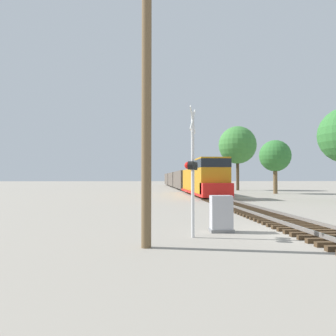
% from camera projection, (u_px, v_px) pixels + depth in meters
% --- Properties ---
extents(ground_plane, '(400.00, 400.00, 0.00)m').
position_uv_depth(ground_plane, '(312.00, 232.00, 12.98)').
color(ground_plane, gray).
extents(rail_track_bed, '(2.60, 160.00, 0.31)m').
position_uv_depth(rail_track_bed, '(312.00, 229.00, 12.98)').
color(rail_track_bed, '#42301E').
rests_on(rail_track_bed, ground).
extents(freight_train, '(2.98, 72.07, 4.19)m').
position_uv_depth(freight_train, '(181.00, 180.00, 65.09)').
color(freight_train, '#B77A14').
rests_on(freight_train, ground).
extents(crossing_signal_near, '(0.59, 1.00, 4.74)m').
position_uv_depth(crossing_signal_near, '(192.00, 167.00, 11.91)').
color(crossing_signal_near, silver).
rests_on(crossing_signal_near, ground).
extents(relay_cabinet, '(0.93, 0.67, 1.45)m').
position_uv_depth(relay_cabinet, '(221.00, 214.00, 13.08)').
color(relay_cabinet, slate).
rests_on(relay_cabinet, ground).
extents(utility_pole, '(1.80, 0.31, 9.53)m').
position_uv_depth(utility_pole, '(147.00, 91.00, 10.27)').
color(utility_pole, brown).
rests_on(utility_pole, ground).
extents(tree_mid_background, '(4.29, 4.29, 7.33)m').
position_uv_depth(tree_mid_background, '(275.00, 156.00, 44.67)').
color(tree_mid_background, brown).
rests_on(tree_mid_background, ground).
extents(tree_deep_background, '(6.54, 6.54, 11.16)m').
position_uv_depth(tree_deep_background, '(237.00, 145.00, 57.00)').
color(tree_deep_background, '#473521').
rests_on(tree_deep_background, ground).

